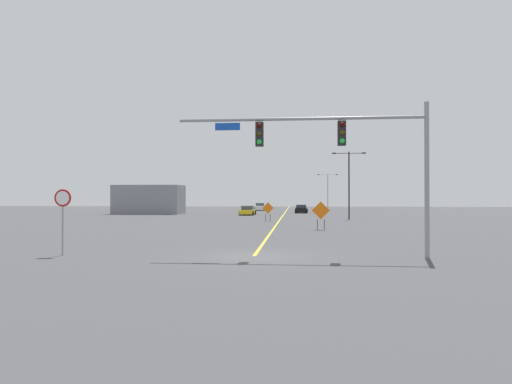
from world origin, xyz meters
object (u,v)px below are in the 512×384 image
at_px(construction_sign_right_shoulder, 268,209).
at_px(car_white_far, 260,207).
at_px(street_lamp_near_right, 328,188).
at_px(car_yellow_passing, 248,211).
at_px(stop_sign, 63,209).
at_px(car_black_near, 301,209).
at_px(street_lamp_near_left, 349,179).
at_px(traffic_signal_assembly, 342,145).
at_px(construction_sign_left_shoulder, 321,212).

height_order(construction_sign_right_shoulder, car_white_far, construction_sign_right_shoulder).
height_order(street_lamp_near_right, car_yellow_passing, street_lamp_near_right).
height_order(stop_sign, construction_sign_right_shoulder, stop_sign).
bearing_deg(stop_sign, street_lamp_near_right, 77.54).
distance_m(car_black_near, car_white_far, 14.61).
bearing_deg(car_white_far, street_lamp_near_left, -68.24).
bearing_deg(car_white_far, stop_sign, -93.00).
bearing_deg(street_lamp_near_right, stop_sign, -102.46).
height_order(street_lamp_near_right, car_white_far, street_lamp_near_right).
distance_m(traffic_signal_assembly, stop_sign, 12.46).
relative_size(construction_sign_left_shoulder, car_yellow_passing, 0.50).
distance_m(car_yellow_passing, car_black_near, 11.60).
distance_m(street_lamp_near_left, car_white_far, 34.88).
bearing_deg(stop_sign, traffic_signal_assembly, 2.57).
height_order(street_lamp_near_left, construction_sign_left_shoulder, street_lamp_near_left).
height_order(car_yellow_passing, car_white_far, car_white_far).
relative_size(street_lamp_near_right, construction_sign_left_shoulder, 3.39).
bearing_deg(traffic_signal_assembly, car_white_far, 97.73).
distance_m(traffic_signal_assembly, street_lamp_near_right, 76.45).
bearing_deg(car_yellow_passing, street_lamp_near_left, -40.68).
distance_m(street_lamp_near_left, car_yellow_passing, 17.45).
bearing_deg(construction_sign_right_shoulder, car_yellow_passing, 103.88).
xyz_separation_m(traffic_signal_assembly, street_lamp_near_left, (4.11, 32.18, -0.15)).
relative_size(traffic_signal_assembly, construction_sign_right_shoulder, 5.33).
xyz_separation_m(stop_sign, construction_sign_left_shoulder, (12.13, 16.29, -0.63)).
distance_m(street_lamp_near_right, construction_sign_right_shoulder, 49.77).
distance_m(construction_sign_right_shoulder, car_yellow_passing, 16.13).
bearing_deg(car_yellow_passing, stop_sign, -94.40).
height_order(traffic_signal_assembly, car_white_far, traffic_signal_assembly).
bearing_deg(street_lamp_near_right, car_black_near, -103.65).
bearing_deg(construction_sign_left_shoulder, street_lamp_near_left, 75.92).
bearing_deg(street_lamp_near_left, car_black_near, 104.71).
relative_size(stop_sign, car_white_far, 0.66).
height_order(traffic_signal_assembly, street_lamp_near_left, street_lamp_near_left).
bearing_deg(street_lamp_near_left, street_lamp_near_right, 89.05).
bearing_deg(construction_sign_left_shoulder, construction_sign_right_shoulder, 112.42).
bearing_deg(traffic_signal_assembly, car_yellow_passing, 101.46).
xyz_separation_m(car_black_near, car_white_far, (-7.66, 12.43, 0.04)).
bearing_deg(street_lamp_near_left, stop_sign, -116.41).
height_order(construction_sign_left_shoulder, car_black_near, construction_sign_left_shoulder).
xyz_separation_m(traffic_signal_assembly, construction_sign_left_shoulder, (-0.01, 15.74, -3.37)).
relative_size(stop_sign, street_lamp_near_left, 0.38).
relative_size(stop_sign, street_lamp_near_right, 0.39).
bearing_deg(traffic_signal_assembly, car_black_near, 91.18).
bearing_deg(car_black_near, car_white_far, 121.64).
bearing_deg(construction_sign_left_shoulder, stop_sign, -126.67).
xyz_separation_m(street_lamp_near_right, car_yellow_passing, (-13.61, -33.05, -3.94)).
xyz_separation_m(construction_sign_right_shoulder, car_white_far, (-3.83, 36.76, -0.62)).
distance_m(street_lamp_near_right, car_black_near, 25.38).
distance_m(construction_sign_left_shoulder, car_white_far, 49.40).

